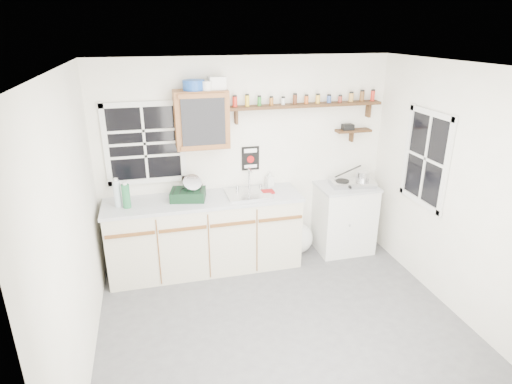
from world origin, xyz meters
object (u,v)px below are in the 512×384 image
dish_rack (189,192)px  upper_cabinet (202,119)px  main_cabinet (205,234)px  right_cabinet (344,218)px  spice_shelf (307,104)px  hotplate (352,183)px

dish_rack → upper_cabinet: bearing=44.9°
main_cabinet → upper_cabinet: size_ratio=3.55×
right_cabinet → main_cabinet: bearing=-179.2°
right_cabinet → upper_cabinet: bearing=176.2°
main_cabinet → upper_cabinet: 1.37m
upper_cabinet → dish_rack: upper_cabinet is taller
main_cabinet → spice_shelf: size_ratio=1.21×
main_cabinet → right_cabinet: (1.83, 0.03, -0.01)m
spice_shelf → hotplate: spice_shelf is taller
right_cabinet → hotplate: bearing=-16.9°
right_cabinet → upper_cabinet: upper_cabinet is taller
hotplate → spice_shelf: bearing=167.5°
upper_cabinet → hotplate: (1.87, -0.14, -0.88)m
spice_shelf → upper_cabinet: bearing=-176.9°
main_cabinet → right_cabinet: main_cabinet is taller
right_cabinet → spice_shelf: spice_shelf is taller
right_cabinet → spice_shelf: bearing=160.1°
spice_shelf → right_cabinet: bearing=-19.9°
dish_rack → hotplate: (2.06, -0.01, -0.07)m
upper_cabinet → hotplate: upper_cabinet is taller
main_cabinet → hotplate: hotplate is taller
upper_cabinet → spice_shelf: bearing=3.1°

